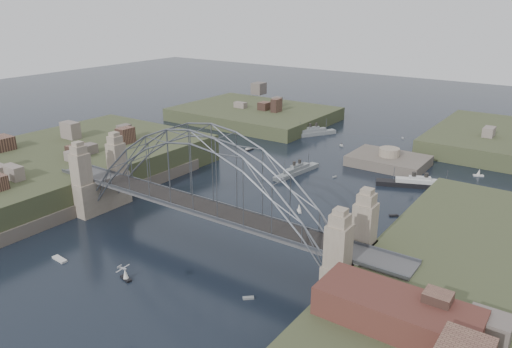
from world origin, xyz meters
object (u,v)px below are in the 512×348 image
at_px(bridge, 203,188).
at_px(fort_island, 388,167).
at_px(naval_cruiser_far, 313,133).
at_px(naval_cruiser_near, 297,171).
at_px(wharf_shed, 396,312).
at_px(ocean_liner, 419,184).

height_order(bridge, fort_island, bridge).
bearing_deg(naval_cruiser_far, naval_cruiser_near, -67.40).
distance_m(wharf_shed, naval_cruiser_far, 121.96).
bearing_deg(bridge, fort_island, 80.27).
distance_m(wharf_shed, ocean_liner, 74.39).
bearing_deg(wharf_shed, bridge, 162.35).
bearing_deg(wharf_shed, ocean_liner, 104.71).
bearing_deg(naval_cruiser_far, ocean_liner, -31.75).
distance_m(naval_cruiser_near, naval_cruiser_far, 42.98).
distance_m(fort_island, naval_cruiser_far, 39.26).
xyz_separation_m(naval_cruiser_near, naval_cruiser_far, (-16.51, 39.68, 0.12)).
bearing_deg(fort_island, bridge, -99.73).
height_order(bridge, naval_cruiser_far, bridge).
xyz_separation_m(naval_cruiser_near, ocean_liner, (31.93, 9.70, 0.01)).
bearing_deg(naval_cruiser_near, naval_cruiser_far, 112.60).
bearing_deg(bridge, naval_cruiser_near, 97.96).
bearing_deg(wharf_shed, naval_cruiser_far, 123.53).
height_order(naval_cruiser_near, naval_cruiser_far, naval_cruiser_far).
bearing_deg(fort_island, naval_cruiser_far, 153.71).
xyz_separation_m(bridge, ocean_liner, (25.26, 57.40, -11.48)).
xyz_separation_m(fort_island, naval_cruiser_far, (-35.18, 17.38, 1.30)).
height_order(bridge, naval_cruiser_near, bridge).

